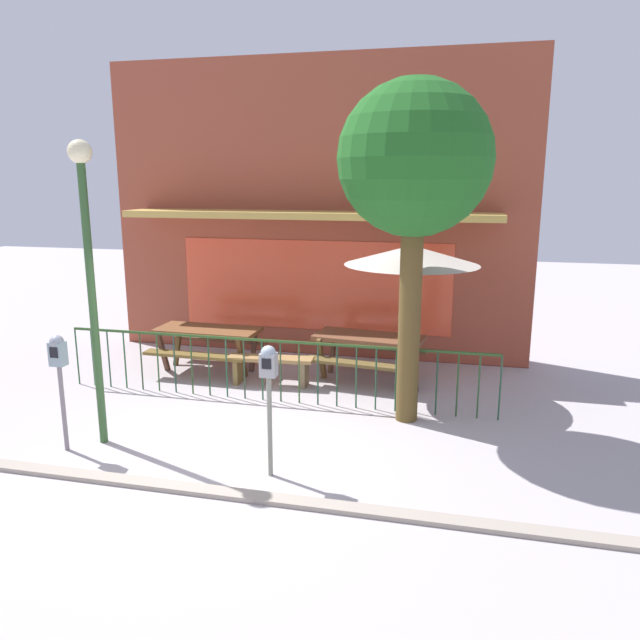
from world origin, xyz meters
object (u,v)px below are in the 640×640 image
(patio_umbrella, at_px, (412,256))
(parking_meter_far, at_px, (269,376))
(patio_bench, at_px, (271,364))
(street_tree, at_px, (415,164))
(street_lamp, at_px, (88,251))
(picnic_table_left, at_px, (208,337))
(picnic_table_right, at_px, (369,345))
(parking_meter_near, at_px, (59,362))

(patio_umbrella, height_order, parking_meter_far, patio_umbrella)
(patio_bench, distance_m, street_tree, 4.04)
(street_tree, relative_size, street_lamp, 1.22)
(picnic_table_left, bearing_deg, street_tree, -21.68)
(picnic_table_left, height_order, patio_bench, picnic_table_left)
(patio_bench, xyz_separation_m, parking_meter_far, (0.98, -3.03, 0.84))
(picnic_table_right, bearing_deg, picnic_table_left, -176.89)
(parking_meter_near, height_order, street_tree, street_tree)
(patio_bench, bearing_deg, parking_meter_far, -72.13)
(picnic_table_left, height_order, patio_umbrella, patio_umbrella)
(picnic_table_left, relative_size, street_lamp, 0.49)
(parking_meter_near, distance_m, parking_meter_far, 2.70)
(parking_meter_far, height_order, street_lamp, street_lamp)
(patio_umbrella, xyz_separation_m, parking_meter_near, (-3.94, -3.21, -1.02))
(patio_umbrella, bearing_deg, patio_bench, -174.00)
(street_lamp, bearing_deg, picnic_table_left, 88.07)
(patio_umbrella, xyz_separation_m, parking_meter_far, (-1.24, -3.26, -0.98))
(patio_umbrella, relative_size, parking_meter_far, 1.51)
(patio_umbrella, relative_size, parking_meter_near, 1.57)
(picnic_table_right, distance_m, parking_meter_far, 3.74)
(parking_meter_far, height_order, street_tree, street_tree)
(patio_bench, bearing_deg, picnic_table_right, 22.34)
(parking_meter_near, distance_m, street_tree, 5.10)
(street_lamp, bearing_deg, patio_bench, 62.06)
(picnic_table_left, distance_m, patio_bench, 1.41)
(patio_umbrella, relative_size, street_tree, 0.51)
(picnic_table_left, bearing_deg, parking_meter_near, -96.92)
(patio_umbrella, height_order, patio_bench, patio_umbrella)
(picnic_table_left, bearing_deg, patio_bench, -19.89)
(picnic_table_right, xyz_separation_m, patio_bench, (-1.52, -0.62, -0.26))
(picnic_table_right, height_order, street_tree, street_tree)
(parking_meter_far, xyz_separation_m, street_lamp, (-2.38, 0.37, 1.28))
(picnic_table_right, relative_size, street_lamp, 0.52)
(patio_bench, height_order, parking_meter_far, parking_meter_far)
(parking_meter_near, xyz_separation_m, street_lamp, (0.31, 0.33, 1.33))
(parking_meter_near, xyz_separation_m, parking_meter_far, (2.70, -0.05, 0.04))
(picnic_table_left, xyz_separation_m, picnic_table_right, (2.82, 0.15, 0.00))
(patio_bench, distance_m, parking_meter_far, 3.29)
(street_tree, bearing_deg, patio_bench, 157.34)
(parking_meter_near, bearing_deg, patio_umbrella, 39.20)
(picnic_table_right, distance_m, patio_bench, 1.66)
(patio_umbrella, xyz_separation_m, street_lamp, (-3.63, -2.89, 0.31))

